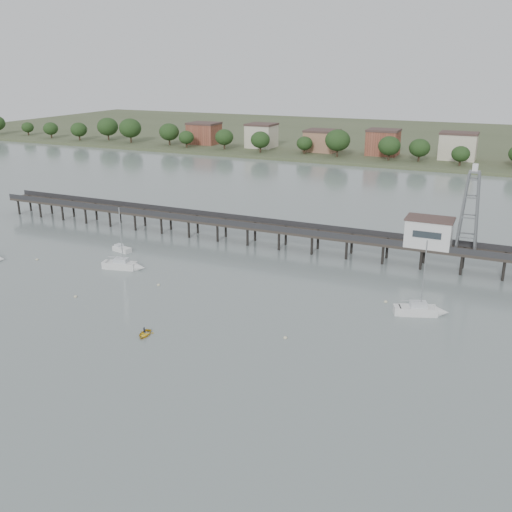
{
  "coord_description": "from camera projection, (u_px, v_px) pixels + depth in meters",
  "views": [
    {
      "loc": [
        36.97,
        -43.21,
        35.76
      ],
      "look_at": [
        -1.28,
        42.0,
        4.0
      ],
      "focal_mm": 40.0,
      "sensor_mm": 36.0,
      "label": 1
    }
  ],
  "objects": [
    {
      "name": "mooring_buoys",
      "position": [
        224.0,
        304.0,
        88.8
      ],
      "size": [
        86.69,
        18.93,
        0.39
      ],
      "color": "beige",
      "rests_on": "ground"
    },
    {
      "name": "dinghy_occupant",
      "position": [
        145.0,
        335.0,
        78.79
      ],
      "size": [
        0.7,
        1.09,
        0.25
      ],
      "primitive_type": "imported",
      "rotation": [
        0.0,
        0.0,
        3.48
      ],
      "color": "black",
      "rests_on": "ground"
    },
    {
      "name": "yellow_dinghy",
      "position": [
        145.0,
        335.0,
        78.79
      ],
      "size": [
        2.11,
        0.94,
        2.86
      ],
      "primitive_type": "imported",
      "rotation": [
        0.0,
        0.0,
        0.18
      ],
      "color": "yellow",
      "rests_on": "ground"
    },
    {
      "name": "sailboat_c",
      "position": [
        425.0,
        311.0,
        85.01
      ],
      "size": [
        7.63,
        4.56,
        12.23
      ],
      "rotation": [
        0.0,
        0.0,
        0.36
      ],
      "color": "silver",
      "rests_on": "ground"
    },
    {
      "name": "lattice_tower",
      "position": [
        470.0,
        212.0,
        99.21
      ],
      "size": [
        3.2,
        3.2,
        15.5
      ],
      "color": "slate",
      "rests_on": "ground"
    },
    {
      "name": "white_tender",
      "position": [
        122.0,
        249.0,
        113.61
      ],
      "size": [
        4.24,
        2.48,
        1.55
      ],
      "rotation": [
        0.0,
        0.0,
        -0.22
      ],
      "color": "silver",
      "rests_on": "ground"
    },
    {
      "name": "ground_plane",
      "position": [
        112.0,
        403.0,
        63.17
      ],
      "size": [
        500.0,
        500.0,
        0.0
      ],
      "primitive_type": "plane",
      "color": "gray",
      "rests_on": "ground"
    },
    {
      "name": "pier",
      "position": [
        299.0,
        231.0,
        113.77
      ],
      "size": [
        150.0,
        5.0,
        5.5
      ],
      "color": "#2D2823",
      "rests_on": "ground"
    },
    {
      "name": "far_shore",
      "position": [
        430.0,
        140.0,
        269.65
      ],
      "size": [
        500.0,
        170.0,
        10.4
      ],
      "color": "#475133",
      "rests_on": "ground"
    },
    {
      "name": "sailboat_b",
      "position": [
        127.0,
        266.0,
        103.82
      ],
      "size": [
        7.55,
        3.71,
        12.1
      ],
      "rotation": [
        0.0,
        0.0,
        0.23
      ],
      "color": "silver",
      "rests_on": "ground"
    },
    {
      "name": "pier_building",
      "position": [
        429.0,
        232.0,
        103.15
      ],
      "size": [
        8.4,
        5.4,
        5.3
      ],
      "color": "silver",
      "rests_on": "ground"
    }
  ]
}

